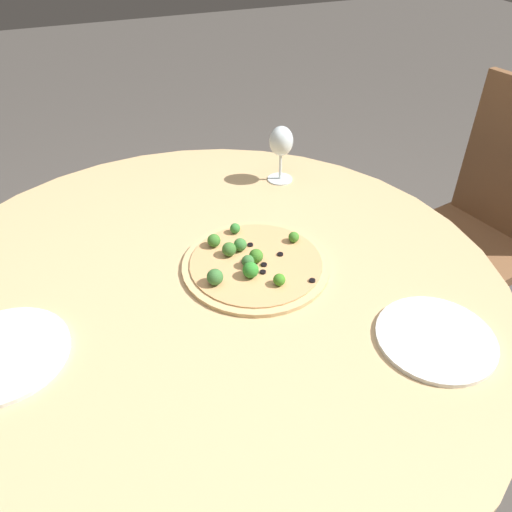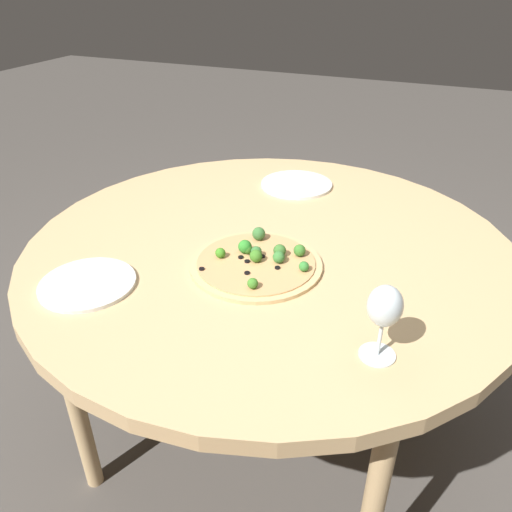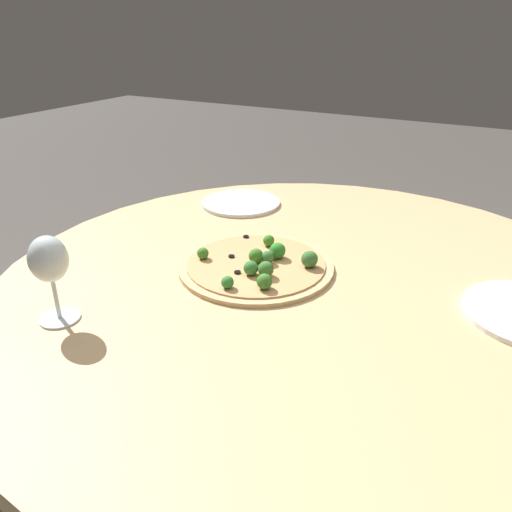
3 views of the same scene
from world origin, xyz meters
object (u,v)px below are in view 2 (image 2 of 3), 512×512
(plate_far, at_px, (297,184))
(pizza, at_px, (257,262))
(plate_near, at_px, (88,284))
(wine_glass, at_px, (385,309))

(plate_far, bearing_deg, pizza, 98.03)
(pizza, xyz_separation_m, plate_near, (0.34, 0.24, -0.01))
(pizza, distance_m, wine_glass, 0.43)
(wine_glass, xyz_separation_m, plate_far, (0.43, -0.76, -0.11))
(pizza, relative_size, wine_glass, 2.06)
(pizza, xyz_separation_m, plate_far, (0.08, -0.54, -0.01))
(plate_near, xyz_separation_m, plate_far, (-0.27, -0.78, 0.00))
(plate_near, distance_m, plate_far, 0.83)
(pizza, distance_m, plate_near, 0.42)
(plate_near, bearing_deg, pizza, -144.48)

